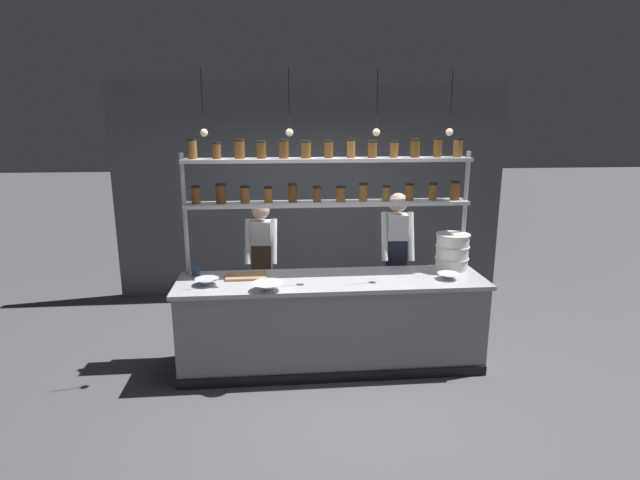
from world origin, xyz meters
TOP-DOWN VIEW (x-y plane):
  - ground_plane at (0.00, 0.00)m, footprint 40.00×40.00m
  - back_wall at (0.00, 2.30)m, footprint 5.44×0.12m
  - prep_counter at (0.00, -0.00)m, footprint 3.04×0.76m
  - spice_shelf_unit at (-0.01, 0.33)m, footprint 2.92×0.28m
  - chef_left at (-0.70, 0.83)m, footprint 0.38×0.29m
  - chef_center at (0.80, 0.62)m, footprint 0.38×0.31m
  - container_stack at (1.29, 0.23)m, footprint 0.35×0.35m
  - cutting_board at (-0.84, 0.13)m, footprint 0.40×0.26m
  - prep_bowl_near_left at (-0.63, -0.29)m, footprint 0.29×0.29m
  - prep_bowl_center_front at (-1.20, -0.07)m, footprint 0.23×0.23m
  - prep_bowl_center_back at (1.14, -0.11)m, footprint 0.21×0.21m
  - serving_cup_front at (-1.35, 0.23)m, footprint 0.08×0.08m
  - pendant_light_row at (-0.01, 0.00)m, footprint 2.34×0.07m

SIDE VIEW (x-z plane):
  - ground_plane at x=0.00m, z-range 0.00..0.00m
  - prep_counter at x=0.00m, z-range 0.00..0.92m
  - chef_left at x=-0.70m, z-range 0.11..1.68m
  - cutting_board at x=-0.84m, z-range 0.92..0.94m
  - prep_bowl_center_back at x=1.14m, z-range 0.92..0.98m
  - prep_bowl_center_front at x=-1.20m, z-range 0.92..0.98m
  - prep_bowl_near_left at x=-0.63m, z-range 0.92..1.00m
  - chef_center at x=0.80m, z-range 0.13..1.80m
  - serving_cup_front at x=-1.35m, z-range 0.92..1.02m
  - container_stack at x=1.29m, z-range 0.92..1.30m
  - back_wall at x=0.00m, z-range 0.00..2.95m
  - spice_shelf_unit at x=-0.01m, z-range 0.68..2.96m
  - pendant_light_row at x=-0.01m, z-range 2.06..2.66m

